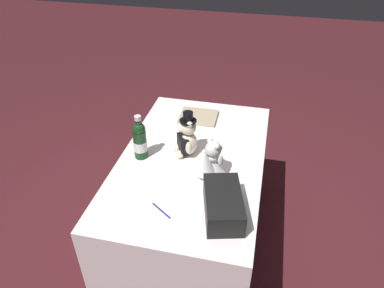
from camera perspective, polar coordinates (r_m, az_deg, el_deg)
ground_plane at (r=2.69m, az=0.00°, el=-14.88°), size 12.00×12.00×0.00m
reception_table at (r=2.42m, az=0.00°, el=-9.20°), size 1.41×0.86×0.75m
teddy_bear_groom at (r=2.14m, az=-0.86°, el=0.90°), size 0.15×0.15×0.29m
teddy_bear_bride at (r=1.99m, az=2.98°, el=-2.72°), size 0.21×0.21×0.23m
champagne_bottle at (r=2.13m, az=-8.31°, el=0.65°), size 0.08×0.08×0.29m
signing_pen at (r=1.84m, az=-5.00°, el=-10.45°), size 0.09×0.12×0.01m
gift_case_black at (r=1.79m, az=4.98°, el=-9.51°), size 0.36×0.25×0.13m
guestbook at (r=2.55m, az=1.01°, el=4.37°), size 0.22×0.27×0.02m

